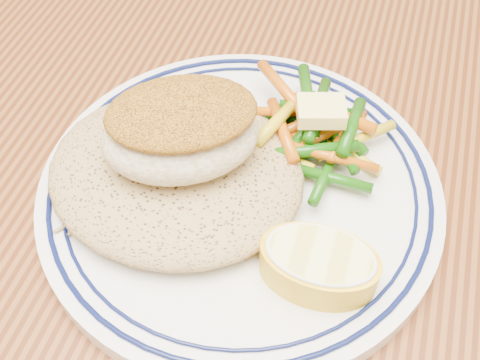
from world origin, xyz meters
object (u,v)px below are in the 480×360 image
dining_table (309,270)px  lemon_wedge (319,264)px  fish_fillet (181,130)px  vegetable_pile (312,132)px  rice_pilaf (175,169)px  plate (240,191)px

dining_table → lemon_wedge: 0.14m
dining_table → fish_fillet: fish_fillet is taller
vegetable_pile → fish_fillet: bearing=-142.8°
dining_table → vegetable_pile: size_ratio=14.39×
rice_pilaf → vegetable_pile: same height
plate → rice_pilaf: rice_pilaf is taller
plate → vegetable_pile: vegetable_pile is taller
dining_table → plate: bearing=-156.8°
dining_table → fish_fillet: 0.18m
fish_fillet → vegetable_pile: (0.07, 0.05, -0.03)m
plate → lemon_wedge: size_ratio=3.83×
plate → vegetable_pile: bearing=51.9°
rice_pilaf → vegetable_pile: bearing=37.1°
vegetable_pile → lemon_wedge: size_ratio=1.62×
rice_pilaf → lemon_wedge: rice_pilaf is taller
rice_pilaf → plate: bearing=15.6°
plate → lemon_wedge: lemon_wedge is taller
dining_table → lemon_wedge: lemon_wedge is taller
dining_table → plate: (-0.05, -0.02, 0.11)m
plate → fish_fillet: size_ratio=2.27×
plate → fish_fillet: bearing=-167.9°
dining_table → plate: plate is taller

